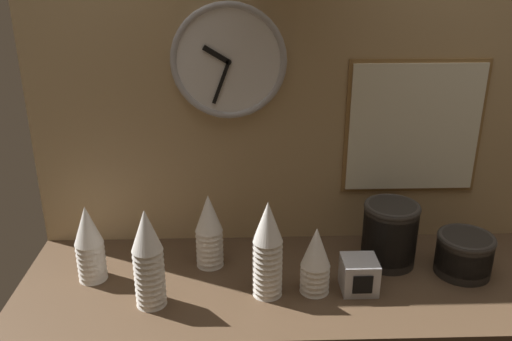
{
  "coord_description": "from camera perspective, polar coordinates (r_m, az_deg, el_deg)",
  "views": [
    {
      "loc": [
        -0.15,
        -1.37,
        0.9
      ],
      "look_at": [
        -0.11,
        0.04,
        0.33
      ],
      "focal_mm": 38.0,
      "sensor_mm": 36.0,
      "label": 1
    }
  ],
  "objects": [
    {
      "name": "ground_plane",
      "position": [
        1.65,
        3.86,
        -11.78
      ],
      "size": [
        1.6,
        0.56,
        0.04
      ],
      "primitive_type": "cube",
      "color": "#4C3826"
    },
    {
      "name": "wall_tiled_back",
      "position": [
        1.68,
        3.47,
        9.15
      ],
      "size": [
        1.6,
        0.03,
        1.05
      ],
      "color": "tan",
      "rests_on": "ground_plane"
    },
    {
      "name": "cup_stack_center_right",
      "position": [
        1.54,
        6.29,
        -9.36
      ],
      "size": [
        0.08,
        0.08,
        0.2
      ],
      "color": "white",
      "rests_on": "ground_plane"
    },
    {
      "name": "cup_stack_far_left",
      "position": [
        1.65,
        -17.15,
        -7.34
      ],
      "size": [
        0.08,
        0.08,
        0.24
      ],
      "color": "white",
      "rests_on": "ground_plane"
    },
    {
      "name": "cup_stack_center",
      "position": [
        1.49,
        1.23,
        -8.3
      ],
      "size": [
        0.08,
        0.08,
        0.29
      ],
      "color": "white",
      "rests_on": "ground_plane"
    },
    {
      "name": "cup_stack_left",
      "position": [
        1.48,
        -11.29,
        -9.05
      ],
      "size": [
        0.08,
        0.08,
        0.29
      ],
      "color": "white",
      "rests_on": "ground_plane"
    },
    {
      "name": "cup_stack_center_left",
      "position": [
        1.65,
        -4.96,
        -6.32
      ],
      "size": [
        0.08,
        0.08,
        0.24
      ],
      "color": "white",
      "rests_on": "ground_plane"
    },
    {
      "name": "bowl_stack_far_right",
      "position": [
        1.74,
        21.07,
        -8.12
      ],
      "size": [
        0.17,
        0.17,
        0.12
      ],
      "color": "black",
      "rests_on": "ground_plane"
    },
    {
      "name": "bowl_stack_right",
      "position": [
        1.71,
        13.9,
        -6.37
      ],
      "size": [
        0.17,
        0.17,
        0.2
      ],
      "color": "black",
      "rests_on": "ground_plane"
    },
    {
      "name": "wall_clock",
      "position": [
        1.63,
        -2.9,
        11.39
      ],
      "size": [
        0.35,
        0.03,
        0.35
      ],
      "color": "white"
    },
    {
      "name": "menu_board",
      "position": [
        1.78,
        16.3,
        4.32
      ],
      "size": [
        0.44,
        0.01,
        0.43
      ],
      "color": "olive"
    },
    {
      "name": "napkin_dispenser",
      "position": [
        1.59,
        10.79,
        -10.73
      ],
      "size": [
        0.1,
        0.1,
        0.1
      ],
      "color": "#B7B7BC",
      "rests_on": "ground_plane"
    }
  ]
}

